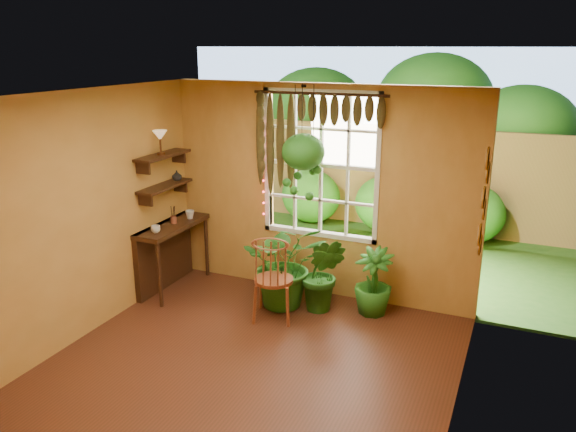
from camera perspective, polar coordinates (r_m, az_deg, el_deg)
name	(u,v)px	position (r m, az deg, el deg)	size (l,w,h in m)	color
floor	(237,380)	(5.72, -5.17, -16.24)	(4.50, 4.50, 0.00)	#512517
ceiling	(229,99)	(4.82, -6.03, 11.77)	(4.50, 4.50, 0.00)	white
wall_back	(320,193)	(7.07, 3.25, 2.36)	(4.00, 4.00, 0.00)	gold
wall_left	(65,223)	(6.29, -21.74, -0.71)	(4.50, 4.50, 0.00)	gold
wall_right	(462,286)	(4.55, 17.23, -6.82)	(4.50, 4.50, 0.00)	gold
window	(321,165)	(7.02, 3.38, 5.18)	(1.52, 0.10, 1.86)	white
valance_vine	(312,119)	(6.85, 2.44, 9.79)	(1.70, 0.12, 1.10)	#37200F
string_lights	(263,158)	(7.22, -2.56, 5.93)	(0.03, 0.03, 1.54)	#FF2633
wall_plates	(483,203)	(6.19, 19.20, 1.21)	(0.04, 0.32, 1.10)	#F9EDCC
counter_ledge	(167,248)	(7.63, -12.20, -3.19)	(0.40, 1.20, 0.90)	#37200F
shelf_lower	(165,186)	(7.37, -12.39, 2.98)	(0.25, 0.90, 0.04)	#37200F
shelf_upper	(163,155)	(7.28, -12.59, 6.03)	(0.25, 0.90, 0.04)	#37200F
backyard	(413,143)	(11.40, 12.56, 7.22)	(14.00, 10.00, 12.00)	#245719
windsor_chair	(273,291)	(6.66, -1.50, -7.62)	(0.57, 0.59, 1.24)	maroon
potted_plant_left	(285,263)	(6.93, -0.26, -4.84)	(1.00, 0.87, 1.11)	#185416
potted_plant_mid	(323,274)	(6.82, 3.57, -5.91)	(0.53, 0.43, 0.96)	#185416
potted_plant_right	(373,281)	(6.86, 8.67, -6.59)	(0.46, 0.46, 0.82)	#185416
hanging_basket	(303,155)	(6.74, 1.56, 6.23)	(0.52, 0.52, 1.36)	black
cup_a	(156,229)	(7.14, -13.29, -1.31)	(0.12, 0.12, 0.09)	silver
cup_b	(190,215)	(7.63, -9.94, 0.15)	(0.12, 0.12, 0.11)	beige
brush_jar	(173,215)	(7.45, -11.58, 0.12)	(0.08, 0.08, 0.29)	brown
shelf_vase	(177,176)	(7.56, -11.22, 4.05)	(0.13, 0.13, 0.13)	#B2AD99
tiffany_lamp	(160,137)	(7.19, -12.88, 7.84)	(0.18, 0.18, 0.31)	brown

